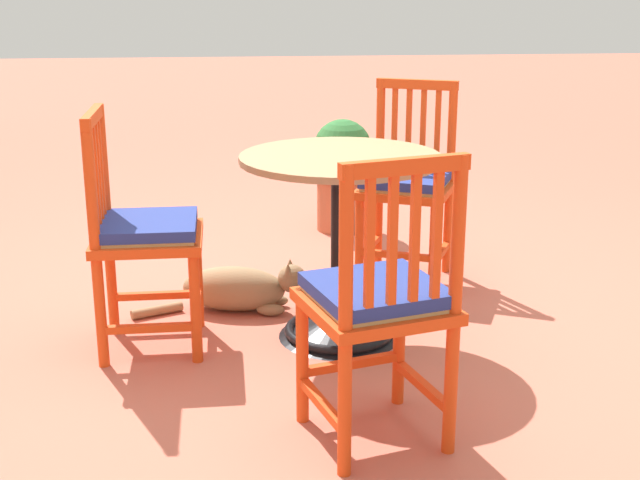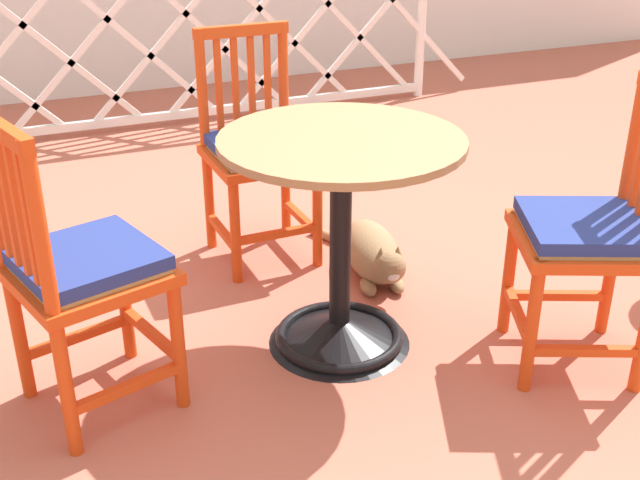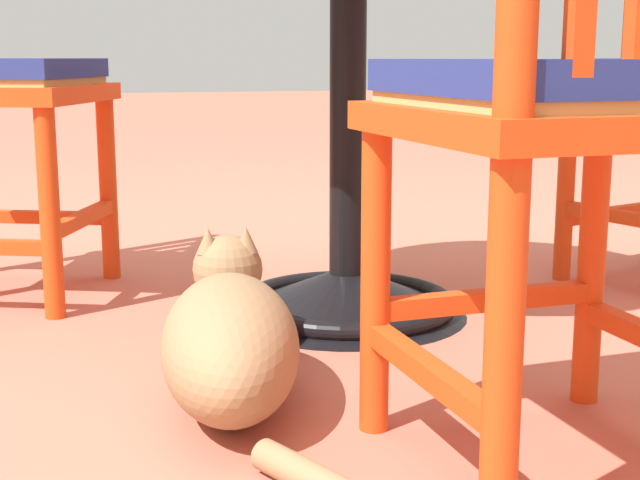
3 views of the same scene
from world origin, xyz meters
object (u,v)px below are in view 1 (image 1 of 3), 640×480
at_px(orange_chair_near_fence, 142,235).
at_px(terracotta_planter, 342,172).
at_px(tabby_cat, 242,289).
at_px(orange_chair_facing_out, 378,304).
at_px(orange_chair_tucked_in, 407,185).
at_px(cafe_table, 340,268).

bearing_deg(orange_chair_near_fence, terracotta_planter, -31.54).
relative_size(orange_chair_near_fence, tabby_cat, 1.22).
relative_size(orange_chair_facing_out, orange_chair_tucked_in, 1.00).
distance_m(orange_chair_near_fence, tabby_cat, 0.61).
bearing_deg(cafe_table, orange_chair_near_fence, 91.46).
distance_m(cafe_table, terracotta_planter, 1.51).
bearing_deg(orange_chair_facing_out, terracotta_planter, -4.18).
relative_size(orange_chair_tucked_in, tabby_cat, 1.22).
distance_m(orange_chair_tucked_in, terracotta_planter, 0.87).
distance_m(tabby_cat, terracotta_planter, 1.33).
relative_size(orange_chair_facing_out, terracotta_planter, 1.47).
bearing_deg(terracotta_planter, tabby_cat, 154.45).
distance_m(orange_chair_facing_out, tabby_cat, 1.24).
bearing_deg(orange_chair_facing_out, tabby_cat, 19.56).
bearing_deg(orange_chair_near_fence, cafe_table, -88.54).
bearing_deg(orange_chair_tucked_in, orange_chair_near_fence, 121.09).
xyz_separation_m(orange_chair_facing_out, orange_chair_tucked_in, (1.47, -0.37, 0.00)).
xyz_separation_m(cafe_table, tabby_cat, (0.32, 0.38, -0.19)).
height_order(orange_chair_facing_out, tabby_cat, orange_chair_facing_out).
bearing_deg(tabby_cat, orange_chair_tucked_in, -65.59).
height_order(cafe_table, orange_chair_near_fence, orange_chair_near_fence).
distance_m(cafe_table, orange_chair_near_fence, 0.76).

